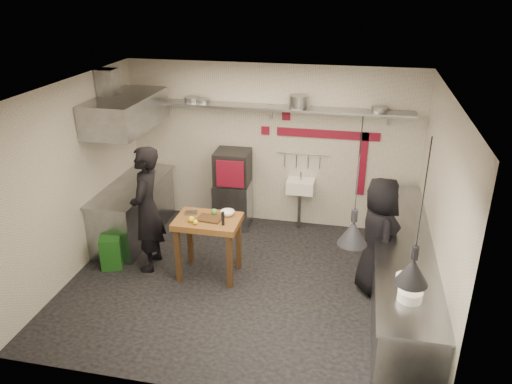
% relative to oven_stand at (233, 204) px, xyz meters
% --- Properties ---
extents(floor, '(5.00, 5.00, 0.00)m').
position_rel_oven_stand_xyz_m(floor, '(0.61, -1.75, -0.40)').
color(floor, black).
rests_on(floor, ground).
extents(ceiling, '(5.00, 5.00, 0.00)m').
position_rel_oven_stand_xyz_m(ceiling, '(0.61, -1.75, 2.40)').
color(ceiling, beige).
rests_on(ceiling, floor).
extents(wall_back, '(5.00, 0.04, 2.80)m').
position_rel_oven_stand_xyz_m(wall_back, '(0.61, 0.35, 1.00)').
color(wall_back, silver).
rests_on(wall_back, floor).
extents(wall_front, '(5.00, 0.04, 2.80)m').
position_rel_oven_stand_xyz_m(wall_front, '(0.61, -3.85, 1.00)').
color(wall_front, silver).
rests_on(wall_front, floor).
extents(wall_left, '(0.04, 4.20, 2.80)m').
position_rel_oven_stand_xyz_m(wall_left, '(-1.89, -1.75, 1.00)').
color(wall_left, silver).
rests_on(wall_left, floor).
extents(wall_right, '(0.04, 4.20, 2.80)m').
position_rel_oven_stand_xyz_m(wall_right, '(3.11, -1.75, 1.00)').
color(wall_right, silver).
rests_on(wall_right, floor).
extents(red_band_horiz, '(1.70, 0.02, 0.14)m').
position_rel_oven_stand_xyz_m(red_band_horiz, '(1.56, 0.33, 1.28)').
color(red_band_horiz, maroon).
rests_on(red_band_horiz, wall_back).
extents(red_band_vert, '(0.14, 0.02, 1.10)m').
position_rel_oven_stand_xyz_m(red_band_vert, '(2.16, 0.33, 0.80)').
color(red_band_vert, maroon).
rests_on(red_band_vert, wall_back).
extents(red_tile_a, '(0.14, 0.02, 0.14)m').
position_rel_oven_stand_xyz_m(red_tile_a, '(0.86, 0.33, 1.55)').
color(red_tile_a, maroon).
rests_on(red_tile_a, wall_back).
extents(red_tile_b, '(0.14, 0.02, 0.14)m').
position_rel_oven_stand_xyz_m(red_tile_b, '(0.51, 0.33, 1.28)').
color(red_tile_b, maroon).
rests_on(red_tile_b, wall_back).
extents(back_shelf, '(4.60, 0.34, 0.04)m').
position_rel_oven_stand_xyz_m(back_shelf, '(0.61, 0.17, 1.72)').
color(back_shelf, gray).
rests_on(back_shelf, wall_back).
extents(shelf_bracket_left, '(0.04, 0.06, 0.24)m').
position_rel_oven_stand_xyz_m(shelf_bracket_left, '(-1.29, 0.32, 1.62)').
color(shelf_bracket_left, gray).
rests_on(shelf_bracket_left, wall_back).
extents(shelf_bracket_mid, '(0.04, 0.06, 0.24)m').
position_rel_oven_stand_xyz_m(shelf_bracket_mid, '(0.61, 0.32, 1.62)').
color(shelf_bracket_mid, gray).
rests_on(shelf_bracket_mid, wall_back).
extents(shelf_bracket_right, '(0.04, 0.06, 0.24)m').
position_rel_oven_stand_xyz_m(shelf_bracket_right, '(2.51, 0.32, 1.62)').
color(shelf_bracket_right, gray).
rests_on(shelf_bracket_right, wall_back).
extents(pan_far_left, '(0.32, 0.32, 0.09)m').
position_rel_oven_stand_xyz_m(pan_far_left, '(-0.71, 0.17, 1.79)').
color(pan_far_left, gray).
rests_on(pan_far_left, back_shelf).
extents(pan_mid_left, '(0.31, 0.31, 0.07)m').
position_rel_oven_stand_xyz_m(pan_mid_left, '(-0.53, 0.17, 1.78)').
color(pan_mid_left, gray).
rests_on(pan_mid_left, back_shelf).
extents(stock_pot, '(0.38, 0.38, 0.20)m').
position_rel_oven_stand_xyz_m(stock_pot, '(1.08, 0.17, 1.84)').
color(stock_pot, gray).
rests_on(stock_pot, back_shelf).
extents(pan_right, '(0.27, 0.27, 0.08)m').
position_rel_oven_stand_xyz_m(pan_right, '(2.34, 0.17, 1.78)').
color(pan_right, gray).
rests_on(pan_right, back_shelf).
extents(oven_stand, '(0.63, 0.58, 0.80)m').
position_rel_oven_stand_xyz_m(oven_stand, '(0.00, 0.00, 0.00)').
color(oven_stand, gray).
rests_on(oven_stand, floor).
extents(combi_oven, '(0.60, 0.56, 0.58)m').
position_rel_oven_stand_xyz_m(combi_oven, '(0.01, 0.01, 0.69)').
color(combi_oven, black).
rests_on(combi_oven, oven_stand).
extents(oven_door, '(0.47, 0.04, 0.46)m').
position_rel_oven_stand_xyz_m(oven_door, '(0.04, -0.30, 0.69)').
color(oven_door, maroon).
rests_on(oven_door, combi_oven).
extents(oven_glass, '(0.34, 0.03, 0.34)m').
position_rel_oven_stand_xyz_m(oven_glass, '(0.03, -0.29, 0.69)').
color(oven_glass, black).
rests_on(oven_glass, oven_door).
extents(hand_sink, '(0.46, 0.34, 0.22)m').
position_rel_oven_stand_xyz_m(hand_sink, '(1.16, 0.17, 0.38)').
color(hand_sink, white).
rests_on(hand_sink, wall_back).
extents(sink_tap, '(0.03, 0.03, 0.14)m').
position_rel_oven_stand_xyz_m(sink_tap, '(1.16, 0.17, 0.56)').
color(sink_tap, gray).
rests_on(sink_tap, hand_sink).
extents(sink_drain, '(0.06, 0.06, 0.66)m').
position_rel_oven_stand_xyz_m(sink_drain, '(1.16, 0.13, -0.06)').
color(sink_drain, gray).
rests_on(sink_drain, floor).
extents(utensil_rail, '(0.90, 0.02, 0.02)m').
position_rel_oven_stand_xyz_m(utensil_rail, '(1.16, 0.31, 0.92)').
color(utensil_rail, gray).
rests_on(utensil_rail, wall_back).
extents(counter_right, '(0.70, 3.80, 0.90)m').
position_rel_oven_stand_xyz_m(counter_right, '(2.76, -1.75, 0.05)').
color(counter_right, gray).
rests_on(counter_right, floor).
extents(counter_right_top, '(0.76, 3.90, 0.03)m').
position_rel_oven_stand_xyz_m(counter_right_top, '(2.76, -1.75, 0.52)').
color(counter_right_top, gray).
rests_on(counter_right_top, counter_right).
extents(plate_stack, '(0.29, 0.29, 0.11)m').
position_rel_oven_stand_xyz_m(plate_stack, '(2.73, -3.05, 0.59)').
color(plate_stack, white).
rests_on(plate_stack, counter_right_top).
extents(small_bowl_right, '(0.22, 0.22, 0.05)m').
position_rel_oven_stand_xyz_m(small_bowl_right, '(2.71, -2.66, 0.56)').
color(small_bowl_right, white).
rests_on(small_bowl_right, counter_right_top).
extents(counter_left, '(0.70, 1.90, 0.90)m').
position_rel_oven_stand_xyz_m(counter_left, '(-1.54, -0.70, 0.05)').
color(counter_left, gray).
rests_on(counter_left, floor).
extents(counter_left_top, '(0.76, 2.00, 0.03)m').
position_rel_oven_stand_xyz_m(counter_left_top, '(-1.54, -0.70, 0.52)').
color(counter_left_top, gray).
rests_on(counter_left_top, counter_left).
extents(extractor_hood, '(0.78, 1.60, 0.50)m').
position_rel_oven_stand_xyz_m(extractor_hood, '(-1.49, -0.70, 1.75)').
color(extractor_hood, gray).
rests_on(extractor_hood, ceiling).
extents(hood_duct, '(0.28, 0.28, 0.50)m').
position_rel_oven_stand_xyz_m(hood_duct, '(-1.74, -0.70, 2.15)').
color(hood_duct, gray).
rests_on(hood_duct, ceiling).
extents(green_bin, '(0.39, 0.39, 0.50)m').
position_rel_oven_stand_xyz_m(green_bin, '(-1.46, -1.73, -0.15)').
color(green_bin, '#1A5318').
rests_on(green_bin, floor).
extents(prep_table, '(0.92, 0.64, 0.92)m').
position_rel_oven_stand_xyz_m(prep_table, '(0.06, -1.63, 0.06)').
color(prep_table, brown).
rests_on(prep_table, floor).
extents(cutting_board, '(0.36, 0.27, 0.02)m').
position_rel_oven_stand_xyz_m(cutting_board, '(0.09, -1.64, 0.53)').
color(cutting_board, '#452C18').
rests_on(cutting_board, prep_table).
extents(pepper_mill, '(0.05, 0.05, 0.20)m').
position_rel_oven_stand_xyz_m(pepper_mill, '(0.33, -1.77, 0.62)').
color(pepper_mill, black).
rests_on(pepper_mill, prep_table).
extents(lemon_a, '(0.09, 0.09, 0.09)m').
position_rel_oven_stand_xyz_m(lemon_a, '(-0.13, -1.77, 0.56)').
color(lemon_a, yellow).
rests_on(lemon_a, prep_table).
extents(lemon_b, '(0.08, 0.08, 0.07)m').
position_rel_oven_stand_xyz_m(lemon_b, '(-0.05, -1.84, 0.56)').
color(lemon_b, yellow).
rests_on(lemon_b, prep_table).
extents(veg_ball, '(0.10, 0.10, 0.09)m').
position_rel_oven_stand_xyz_m(veg_ball, '(0.12, -1.49, 0.57)').
color(veg_ball, '#508D39').
rests_on(veg_ball, prep_table).
extents(steel_tray, '(0.20, 0.16, 0.03)m').
position_rel_oven_stand_xyz_m(steel_tray, '(-0.22, -1.53, 0.54)').
color(steel_tray, gray).
rests_on(steel_tray, prep_table).
extents(bowl, '(0.26, 0.26, 0.06)m').
position_rel_oven_stand_xyz_m(bowl, '(0.31, -1.46, 0.55)').
color(bowl, white).
rests_on(bowl, prep_table).
extents(heat_lamp_near, '(0.37, 0.37, 1.45)m').
position_rel_oven_stand_xyz_m(heat_lamp_near, '(2.09, -2.71, 1.67)').
color(heat_lamp_near, black).
rests_on(heat_lamp_near, ceiling).
extents(heat_lamp_far, '(0.33, 0.33, 1.51)m').
position_rel_oven_stand_xyz_m(heat_lamp_far, '(2.69, -3.28, 1.64)').
color(heat_lamp_far, black).
rests_on(heat_lamp_far, ceiling).
extents(chef_left, '(0.53, 0.74, 1.91)m').
position_rel_oven_stand_xyz_m(chef_left, '(-0.88, -1.59, 0.56)').
color(chef_left, black).
rests_on(chef_left, floor).
extents(chef_right, '(0.75, 0.94, 1.68)m').
position_rel_oven_stand_xyz_m(chef_right, '(2.43, -1.50, 0.44)').
color(chef_right, black).
rests_on(chef_right, floor).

